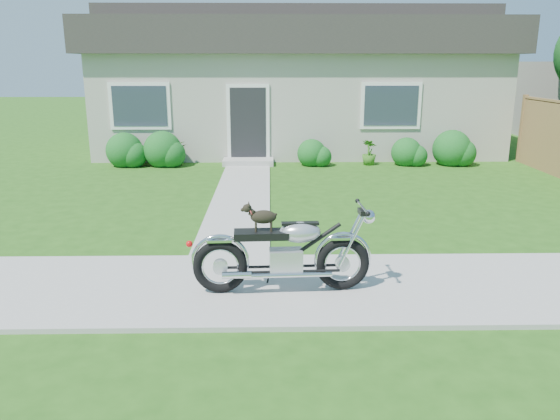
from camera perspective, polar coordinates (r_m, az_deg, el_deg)
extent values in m
plane|color=#235114|center=(7.08, 6.33, -7.97)|extent=(80.00, 80.00, 0.00)
cube|color=#9E9B93|center=(7.07, 6.34, -7.82)|extent=(24.00, 2.20, 0.04)
cube|color=#9E9B93|center=(11.80, -3.99, 1.62)|extent=(1.20, 8.00, 0.03)
cube|color=#A9A499|center=(18.52, 1.73, 11.23)|extent=(12.00, 6.00, 3.00)
cube|color=#2D2B28|center=(18.49, 1.78, 17.43)|extent=(12.60, 6.60, 1.00)
cube|color=#2D2B28|center=(18.53, 1.80, 19.59)|extent=(12.60, 2.00, 0.60)
cube|color=black|center=(15.53, -3.34, 8.79)|extent=(1.00, 0.06, 2.10)
cube|color=#9E9B93|center=(15.32, -3.34, 5.03)|extent=(1.40, 0.70, 0.16)
cube|color=#2D3847|center=(15.88, -14.44, 10.48)|extent=(1.70, 0.05, 1.30)
cube|color=#2D3847|center=(15.84, 11.51, 10.64)|extent=(1.70, 0.05, 1.30)
cube|color=#9E6A47|center=(17.14, 23.98, 7.78)|extent=(0.12, 0.12, 1.90)
sphere|color=#17571D|center=(15.20, 3.32, 5.93)|extent=(0.79, 0.79, 0.79)
sphere|color=#17571D|center=(15.62, 13.06, 5.88)|extent=(0.83, 0.83, 0.83)
sphere|color=#17571D|center=(15.96, 17.51, 6.10)|extent=(1.05, 1.05, 1.05)
sphere|color=#17571D|center=(15.66, -15.93, 5.98)|extent=(1.00, 1.00, 1.00)
sphere|color=#17571D|center=(15.42, -12.17, 6.15)|extent=(1.04, 1.04, 1.04)
imported|color=#285015|center=(15.41, -10.90, 6.16)|extent=(0.70, 0.80, 0.86)
imported|color=#346D1E|center=(15.45, 9.31, 5.98)|extent=(0.56, 0.56, 0.71)
torus|color=black|center=(6.79, 6.55, -5.61)|extent=(0.67, 0.14, 0.67)
torus|color=black|center=(6.69, -6.26, -5.91)|extent=(0.67, 0.14, 0.67)
cube|color=#BCBDC1|center=(6.69, 0.62, -5.38)|extent=(0.41, 0.26, 0.30)
ellipsoid|color=#BCBDC1|center=(6.58, 2.11, -2.33)|extent=(0.52, 0.31, 0.26)
cube|color=black|center=(6.56, -1.99, -2.57)|extent=(0.66, 0.29, 0.09)
cube|color=silver|center=(6.68, 6.64, -2.88)|extent=(0.31, 0.15, 0.03)
cube|color=silver|center=(6.58, -6.34, -3.14)|extent=(0.31, 0.15, 0.03)
cylinder|color=silver|center=(6.61, 8.61, 0.31)|extent=(0.06, 0.60, 0.03)
sphere|color=silver|center=(6.66, 9.25, -0.68)|extent=(0.18, 0.18, 0.17)
cylinder|color=silver|center=(6.61, 0.71, -6.83)|extent=(1.10, 0.11, 0.06)
ellipsoid|color=black|center=(6.49, -1.74, -0.73)|extent=(0.32, 0.16, 0.17)
sphere|color=black|center=(6.46, -3.45, 0.18)|extent=(0.11, 0.11, 0.10)
cylinder|color=black|center=(6.56, -2.54, -1.58)|extent=(0.03, 0.03, 0.13)
cylinder|color=black|center=(6.49, -2.53, -1.76)|extent=(0.03, 0.03, 0.13)
cylinder|color=black|center=(6.56, -0.94, -1.55)|extent=(0.03, 0.03, 0.13)
cylinder|color=black|center=(6.49, -0.91, -1.73)|extent=(0.03, 0.03, 0.13)
torus|color=#DB3A3C|center=(6.47, -3.04, -0.20)|extent=(0.05, 0.09, 0.08)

